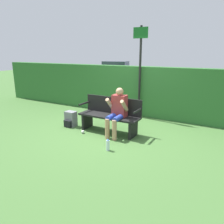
{
  "coord_description": "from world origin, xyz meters",
  "views": [
    {
      "loc": [
        2.73,
        -4.62,
        2.03
      ],
      "look_at": [
        0.15,
        -0.1,
        0.59
      ],
      "focal_mm": 35.0,
      "sensor_mm": 36.0,
      "label": 1
    }
  ],
  "objects_px": {
    "park_bench": "(110,115)",
    "water_bottle": "(108,145)",
    "parked_car": "(116,70)",
    "backpack": "(71,119)",
    "signpost": "(140,66)",
    "person_seated": "(117,110)"
  },
  "relations": [
    {
      "from": "park_bench",
      "to": "backpack",
      "type": "xyz_separation_m",
      "value": [
        -1.19,
        -0.18,
        -0.25
      ]
    },
    {
      "from": "park_bench",
      "to": "parked_car",
      "type": "distance_m",
      "value": 12.3
    },
    {
      "from": "parked_car",
      "to": "backpack",
      "type": "bearing_deg",
      "value": -78.72
    },
    {
      "from": "backpack",
      "to": "water_bottle",
      "type": "height_order",
      "value": "backpack"
    },
    {
      "from": "water_bottle",
      "to": "person_seated",
      "type": "bearing_deg",
      "value": 105.95
    },
    {
      "from": "park_bench",
      "to": "person_seated",
      "type": "distance_m",
      "value": 0.37
    },
    {
      "from": "person_seated",
      "to": "water_bottle",
      "type": "height_order",
      "value": "person_seated"
    },
    {
      "from": "person_seated",
      "to": "signpost",
      "type": "relative_size",
      "value": 0.43
    },
    {
      "from": "park_bench",
      "to": "parked_car",
      "type": "bearing_deg",
      "value": 118.07
    },
    {
      "from": "signpost",
      "to": "parked_car",
      "type": "height_order",
      "value": "signpost"
    },
    {
      "from": "park_bench",
      "to": "water_bottle",
      "type": "relative_size",
      "value": 6.58
    },
    {
      "from": "signpost",
      "to": "parked_car",
      "type": "relative_size",
      "value": 0.67
    },
    {
      "from": "park_bench",
      "to": "parked_car",
      "type": "xyz_separation_m",
      "value": [
        -5.79,
        10.85,
        0.16
      ]
    },
    {
      "from": "person_seated",
      "to": "parked_car",
      "type": "xyz_separation_m",
      "value": [
        -6.07,
        10.99,
        -0.03
      ]
    },
    {
      "from": "water_bottle",
      "to": "signpost",
      "type": "bearing_deg",
      "value": 98.89
    },
    {
      "from": "person_seated",
      "to": "backpack",
      "type": "distance_m",
      "value": 1.54
    },
    {
      "from": "park_bench",
      "to": "backpack",
      "type": "height_order",
      "value": "park_bench"
    },
    {
      "from": "water_bottle",
      "to": "signpost",
      "type": "relative_size",
      "value": 0.09
    },
    {
      "from": "park_bench",
      "to": "signpost",
      "type": "xyz_separation_m",
      "value": [
        0.13,
        1.59,
        1.17
      ]
    },
    {
      "from": "person_seated",
      "to": "parked_car",
      "type": "height_order",
      "value": "parked_car"
    },
    {
      "from": "person_seated",
      "to": "water_bottle",
      "type": "relative_size",
      "value": 4.83
    },
    {
      "from": "park_bench",
      "to": "water_bottle",
      "type": "bearing_deg",
      "value": -62.32
    }
  ]
}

